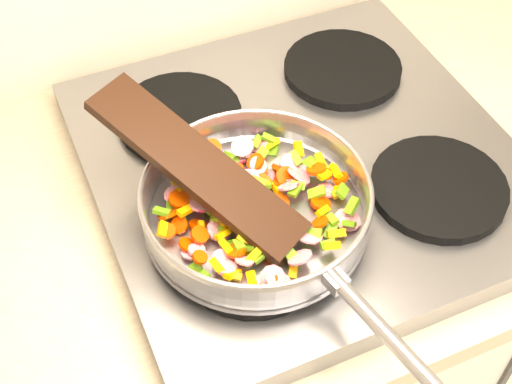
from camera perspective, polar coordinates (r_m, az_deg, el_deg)
name	(u,v)px	position (r m, az deg, el deg)	size (l,w,h in m)	color
cooktop	(302,164)	(1.06, 3.71, 2.29)	(0.60, 0.60, 0.04)	#939399
grate_fl	(253,254)	(0.91, -0.23, -4.97)	(0.19, 0.19, 0.02)	black
grate_fr	(439,188)	(1.02, 14.41, 0.34)	(0.19, 0.19, 0.02)	black
grate_bl	(179,116)	(1.09, -6.15, 6.05)	(0.19, 0.19, 0.02)	black
grate_br	(343,69)	(1.18, 6.94, 9.78)	(0.19, 0.19, 0.02)	black
saute_pan	(257,204)	(0.91, 0.08, -0.95)	(0.34, 0.50, 0.06)	#9E9EA5
vegetable_heap	(252,203)	(0.93, -0.31, -0.85)	(0.27, 0.27, 0.05)	red
wooden_spatula	(197,166)	(0.91, -4.75, 2.11)	(0.32, 0.07, 0.01)	black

